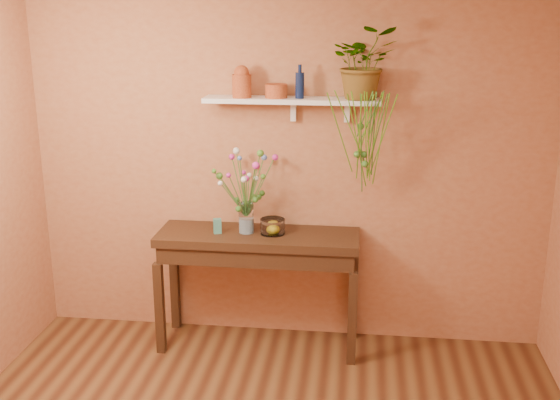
% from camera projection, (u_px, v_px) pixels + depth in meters
% --- Properties ---
extents(room, '(4.04, 4.04, 2.70)m').
position_uv_depth(room, '(241.00, 268.00, 3.28)').
color(room, brown).
rests_on(room, ground).
extents(sideboard, '(1.53, 0.49, 0.93)m').
position_uv_depth(sideboard, '(258.00, 250.00, 5.12)').
color(sideboard, '#3C2414').
rests_on(sideboard, ground).
extents(wall_shelf, '(1.30, 0.24, 0.19)m').
position_uv_depth(wall_shelf, '(294.00, 101.00, 4.91)').
color(wall_shelf, white).
rests_on(wall_shelf, room).
extents(terracotta_jug, '(0.17, 0.17, 0.23)m').
position_uv_depth(terracotta_jug, '(242.00, 82.00, 4.88)').
color(terracotta_jug, '#AD5326').
rests_on(terracotta_jug, wall_shelf).
extents(terracotta_pot, '(0.21, 0.21, 0.10)m').
position_uv_depth(terracotta_pot, '(276.00, 91.00, 4.88)').
color(terracotta_pot, '#AD5326').
rests_on(terracotta_pot, wall_shelf).
extents(blue_bottle, '(0.07, 0.07, 0.24)m').
position_uv_depth(blue_bottle, '(300.00, 85.00, 4.84)').
color(blue_bottle, '#0B173A').
rests_on(blue_bottle, wall_shelf).
extents(spider_plant, '(0.54, 0.49, 0.52)m').
position_uv_depth(spider_plant, '(364.00, 63.00, 4.76)').
color(spider_plant, '#356620').
rests_on(spider_plant, wall_shelf).
extents(plant_fronds, '(0.48, 0.36, 0.76)m').
position_uv_depth(plant_fronds, '(365.00, 140.00, 4.74)').
color(plant_fronds, '#356620').
rests_on(plant_fronds, wall_shelf).
extents(glass_vase, '(0.11, 0.11, 0.24)m').
position_uv_depth(glass_vase, '(246.00, 220.00, 5.07)').
color(glass_vase, white).
rests_on(glass_vase, sideboard).
extents(bouquet, '(0.47, 0.47, 0.52)m').
position_uv_depth(bouquet, '(247.00, 178.00, 4.98)').
color(bouquet, '#386B28').
rests_on(bouquet, glass_vase).
extents(glass_bowl, '(0.19, 0.19, 0.11)m').
position_uv_depth(glass_bowl, '(273.00, 227.00, 5.06)').
color(glass_bowl, white).
rests_on(glass_bowl, sideboard).
extents(lemon, '(0.07, 0.07, 0.07)m').
position_uv_depth(lemon, '(273.00, 229.00, 5.05)').
color(lemon, yellow).
rests_on(lemon, glass_bowl).
extents(carton, '(0.07, 0.06, 0.11)m').
position_uv_depth(carton, '(217.00, 226.00, 5.06)').
color(carton, teal).
rests_on(carton, sideboard).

